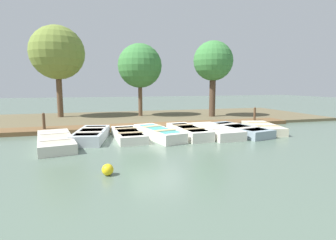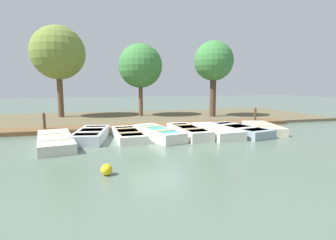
# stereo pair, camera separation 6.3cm
# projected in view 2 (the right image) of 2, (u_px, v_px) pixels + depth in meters

# --- Properties ---
(ground_plane) EXTENTS (80.00, 80.00, 0.00)m
(ground_plane) POSITION_uv_depth(u_px,v_px,m) (158.00, 132.00, 12.43)
(ground_plane) COLOR #566B5B
(shore_bank) EXTENTS (8.00, 24.00, 0.16)m
(shore_bank) POSITION_uv_depth(u_px,v_px,m) (140.00, 118.00, 17.19)
(shore_bank) COLOR brown
(shore_bank) RESTS_ON ground_plane
(dock_walkway) EXTENTS (1.46, 15.66, 0.19)m
(dock_walkway) POSITION_uv_depth(u_px,v_px,m) (152.00, 126.00, 13.74)
(dock_walkway) COLOR brown
(dock_walkway) RESTS_ON ground_plane
(rowboat_0) EXTENTS (3.60, 1.76, 0.37)m
(rowboat_0) POSITION_uv_depth(u_px,v_px,m) (55.00, 141.00, 9.70)
(rowboat_0) COLOR beige
(rowboat_0) RESTS_ON ground_plane
(rowboat_1) EXTENTS (2.99, 1.62, 0.43)m
(rowboat_1) POSITION_uv_depth(u_px,v_px,m) (91.00, 135.00, 10.69)
(rowboat_1) COLOR #B2BCC1
(rowboat_1) RESTS_ON ground_plane
(rowboat_2) EXTENTS (2.93, 1.21, 0.36)m
(rowboat_2) POSITION_uv_depth(u_px,v_px,m) (128.00, 134.00, 10.99)
(rowboat_2) COLOR silver
(rowboat_2) RESTS_ON ground_plane
(rowboat_3) EXTENTS (3.26, 1.66, 0.44)m
(rowboat_3) POSITION_uv_depth(u_px,v_px,m) (158.00, 133.00, 11.09)
(rowboat_3) COLOR silver
(rowboat_3) RESTS_ON ground_plane
(rowboat_4) EXTENTS (3.03, 1.18, 0.44)m
(rowboat_4) POSITION_uv_depth(u_px,v_px,m) (188.00, 131.00, 11.45)
(rowboat_4) COLOR silver
(rowboat_4) RESTS_ON ground_plane
(rowboat_5) EXTENTS (3.20, 1.41, 0.40)m
(rowboat_5) POSITION_uv_depth(u_px,v_px,m) (214.00, 131.00, 11.72)
(rowboat_5) COLOR silver
(rowboat_5) RESTS_ON ground_plane
(rowboat_6) EXTENTS (3.38, 1.87, 0.39)m
(rowboat_6) POSITION_uv_depth(u_px,v_px,m) (239.00, 130.00, 12.02)
(rowboat_6) COLOR #8C9EA8
(rowboat_6) RESTS_ON ground_plane
(rowboat_7) EXTENTS (2.90, 1.74, 0.39)m
(rowboat_7) POSITION_uv_depth(u_px,v_px,m) (263.00, 128.00, 12.54)
(rowboat_7) COLOR beige
(rowboat_7) RESTS_ON ground_plane
(mooring_post_near) EXTENTS (0.13, 0.13, 0.96)m
(mooring_post_near) POSITION_uv_depth(u_px,v_px,m) (44.00, 123.00, 12.24)
(mooring_post_near) COLOR brown
(mooring_post_near) RESTS_ON ground_plane
(mooring_post_far) EXTENTS (0.13, 0.13, 0.96)m
(mooring_post_far) POSITION_uv_depth(u_px,v_px,m) (255.00, 115.00, 15.24)
(mooring_post_far) COLOR brown
(mooring_post_far) RESTS_ON ground_plane
(buoy) EXTENTS (0.29, 0.29, 0.29)m
(buoy) POSITION_uv_depth(u_px,v_px,m) (107.00, 170.00, 6.48)
(buoy) COLOR yellow
(buoy) RESTS_ON ground_plane
(park_tree_far_left) EXTENTS (3.39, 3.39, 5.97)m
(park_tree_far_left) POSITION_uv_depth(u_px,v_px,m) (58.00, 53.00, 16.67)
(park_tree_far_left) COLOR brown
(park_tree_far_left) RESTS_ON ground_plane
(park_tree_left) EXTENTS (2.91, 2.91, 4.96)m
(park_tree_left) POSITION_uv_depth(u_px,v_px,m) (140.00, 66.00, 17.39)
(park_tree_left) COLOR brown
(park_tree_left) RESTS_ON ground_plane
(park_tree_center) EXTENTS (2.57, 2.57, 5.09)m
(park_tree_center) POSITION_uv_depth(u_px,v_px,m) (214.00, 62.00, 17.03)
(park_tree_center) COLOR #4C3828
(park_tree_center) RESTS_ON ground_plane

